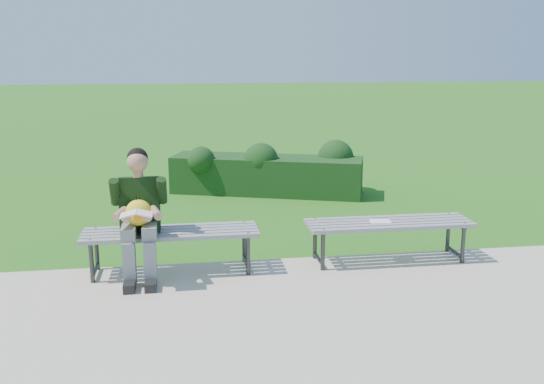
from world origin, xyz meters
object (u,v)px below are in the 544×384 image
object	(u,v)px
hedge	(271,171)
seated_boy	(139,211)
bench_right	(389,226)
paper_sheet	(380,221)
bench_left	(171,236)

from	to	relation	value
hedge	seated_boy	world-z (taller)	seated_boy
bench_right	seated_boy	xyz separation A→B (m)	(-2.65, -0.11, 0.30)
hedge	seated_boy	bearing A→B (deg)	-117.10
hedge	paper_sheet	xyz separation A→B (m)	(0.68, -3.54, 0.11)
bench_left	seated_boy	size ratio (longest dim) A/B	1.37
bench_left	bench_right	xyz separation A→B (m)	(2.35, 0.01, 0.00)
seated_boy	paper_sheet	size ratio (longest dim) A/B	5.44
hedge	bench_left	world-z (taller)	hedge
hedge	paper_sheet	size ratio (longest dim) A/B	13.14
seated_boy	paper_sheet	world-z (taller)	seated_boy
hedge	bench_right	world-z (taller)	hedge
bench_left	bench_right	distance (m)	2.35
hedge	bench_right	distance (m)	3.63
seated_boy	paper_sheet	xyz separation A→B (m)	(2.55, 0.11, -0.24)
bench_right	paper_sheet	distance (m)	0.12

